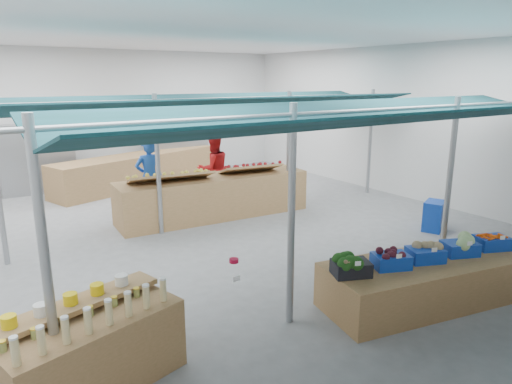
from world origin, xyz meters
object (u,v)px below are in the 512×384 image
vendor_left (149,177)px  vendor_right (214,169)px  bottle_shelf (91,349)px  crate_stack (434,216)px  fruit_counter (215,197)px  veg_counter (433,280)px

vendor_left → vendor_right: same height
bottle_shelf → vendor_left: bearing=48.6°
vendor_right → crate_stack: bearing=126.1°
crate_stack → vendor_right: size_ratio=0.35×
fruit_counter → vendor_right: (0.60, 1.10, 0.43)m
veg_counter → crate_stack: 3.55m
fruit_counter → crate_stack: size_ratio=7.06×
bottle_shelf → crate_stack: size_ratio=3.06×
vendor_left → crate_stack: bearing=139.3°
veg_counter → vendor_right: size_ratio=1.84×
vendor_right → bottle_shelf: bearing=55.5°
veg_counter → vendor_right: bearing=101.7°
fruit_counter → vendor_right: bearing=66.0°
veg_counter → crate_stack: size_ratio=5.20×
fruit_counter → bottle_shelf: bearing=-126.6°
veg_counter → vendor_left: bearing=116.6°
fruit_counter → vendor_left: vendor_left is taller
veg_counter → fruit_counter: size_ratio=0.74×
crate_stack → vendor_left: bearing=134.7°
veg_counter → fruit_counter: (-0.58, 5.68, 0.17)m
bottle_shelf → vendor_left: size_ratio=1.08×
fruit_counter → crate_stack: fruit_counter is taller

